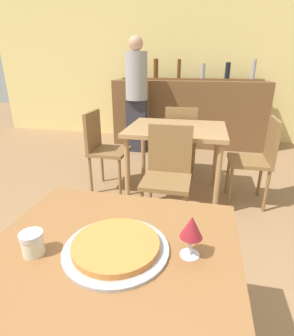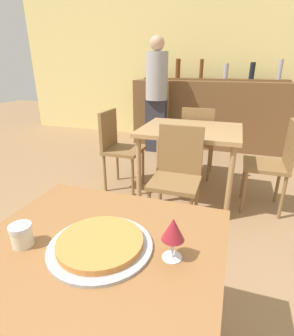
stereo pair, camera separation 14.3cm
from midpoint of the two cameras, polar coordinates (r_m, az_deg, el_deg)
wall_back at (r=5.20m, az=9.04°, el=21.75°), size 8.00×0.05×2.80m
dining_table_near at (r=1.09m, az=-11.27°, el=-20.12°), size 0.93×0.81×0.74m
dining_table_far at (r=2.74m, az=4.90°, el=6.99°), size 0.99×0.82×0.77m
bar_counter at (r=4.77m, az=8.00°, el=11.64°), size 2.60×0.56×1.11m
bar_back_shelf at (r=4.84m, az=8.31°, el=19.25°), size 2.39×0.24×0.34m
chair_far_side_front at (r=2.24m, az=2.72°, el=-0.57°), size 0.40×0.40×0.90m
chair_far_side_back at (r=3.34m, az=6.19°, el=6.87°), size 0.40×0.40×0.90m
chair_far_side_left at (r=3.00m, az=-11.06°, el=4.86°), size 0.40×0.40×0.90m
chair_far_side_right at (r=2.80m, az=21.73°, el=2.51°), size 0.40×0.40×0.90m
pizza_tray at (r=1.00m, az=-11.03°, el=-16.57°), size 0.39×0.39×0.04m
cheese_shaker at (r=1.07m, az=-27.37°, el=-14.45°), size 0.08×0.08×0.09m
person_standing at (r=4.28m, az=-3.29°, el=16.17°), size 0.34×0.34×1.77m
wine_glass at (r=0.91m, az=5.14°, el=-13.05°), size 0.08×0.08×0.16m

